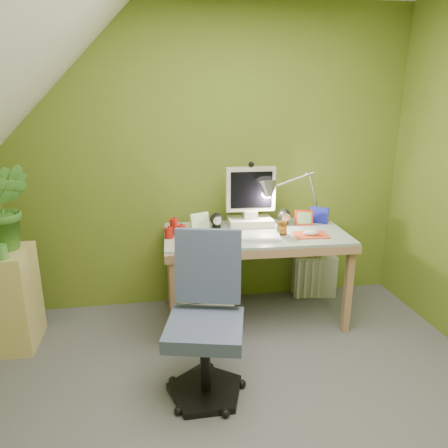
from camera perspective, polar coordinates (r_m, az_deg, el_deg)
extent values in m
cube|color=#56565C|center=(2.39, 4.49, -27.41)|extent=(3.20, 3.20, 0.01)
cube|color=olive|center=(3.32, -1.74, 8.74)|extent=(3.20, 0.01, 2.40)
cube|color=white|center=(2.93, 3.49, -1.84)|extent=(0.46, 0.22, 0.02)
cube|color=#BA3E1D|center=(3.06, 11.91, -1.49)|extent=(0.26, 0.19, 0.01)
ellipsoid|color=white|center=(3.06, 11.93, -1.20)|extent=(0.12, 0.09, 0.04)
cylinder|color=brown|center=(3.04, 8.04, -0.55)|extent=(0.09, 0.09, 0.10)
cube|color=red|center=(3.29, 11.00, 0.88)|extent=(0.14, 0.04, 0.12)
cube|color=#161C9C|center=(3.38, 13.00, 1.22)|extent=(0.14, 0.10, 0.13)
cube|color=#AAD08F|center=(3.12, -3.38, 0.38)|extent=(0.15, 0.08, 0.13)
cube|color=#D7BB71|center=(3.23, -27.03, -9.19)|extent=(0.26, 0.40, 0.70)
imported|color=#3D7928|center=(3.07, -28.01, 2.01)|extent=(0.37, 0.32, 0.57)
cylinder|color=#4D923D|center=(2.95, -28.49, -3.45)|extent=(0.08, 0.08, 0.10)
cube|color=silver|center=(3.74, 12.35, -6.97)|extent=(0.39, 0.20, 0.37)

